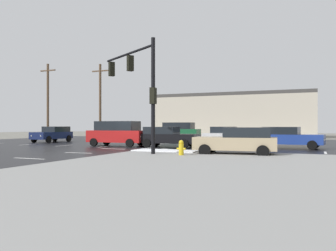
# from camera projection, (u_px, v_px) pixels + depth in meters

# --- Properties ---
(ground_plane) EXTENTS (120.00, 120.00, 0.00)m
(ground_plane) POSITION_uv_depth(u_px,v_px,m) (127.00, 148.00, 26.99)
(ground_plane) COLOR slate
(road_asphalt) EXTENTS (44.00, 44.00, 0.02)m
(road_asphalt) POSITION_uv_depth(u_px,v_px,m) (127.00, 147.00, 26.99)
(road_asphalt) COLOR black
(road_asphalt) RESTS_ON ground_plane
(sidewalk_corner) EXTENTS (18.00, 18.00, 0.14)m
(sidewalk_corner) POSITION_uv_depth(u_px,v_px,m) (267.00, 176.00, 11.26)
(sidewalk_corner) COLOR gray
(sidewalk_corner) RESTS_ON ground_plane
(snow_strip_curbside) EXTENTS (4.00, 1.60, 0.06)m
(snow_strip_curbside) POSITION_uv_depth(u_px,v_px,m) (166.00, 151.00, 21.35)
(snow_strip_curbside) COLOR white
(snow_strip_curbside) RESTS_ON sidewalk_corner
(lane_markings) EXTENTS (36.15, 36.15, 0.01)m
(lane_markings) POSITION_uv_depth(u_px,v_px,m) (132.00, 149.00, 25.25)
(lane_markings) COLOR silver
(lane_markings) RESTS_ON road_asphalt
(traffic_signal_mast) EXTENTS (5.13, 3.42, 6.41)m
(traffic_signal_mast) POSITION_uv_depth(u_px,v_px,m) (139.00, 79.00, 20.56)
(traffic_signal_mast) COLOR black
(traffic_signal_mast) RESTS_ON sidewalk_corner
(fire_hydrant) EXTENTS (0.48, 0.26, 0.79)m
(fire_hydrant) POSITION_uv_depth(u_px,v_px,m) (181.00, 148.00, 18.41)
(fire_hydrant) COLOR gold
(fire_hydrant) RESTS_ON sidewalk_corner
(strip_building_background) EXTENTS (23.81, 8.00, 6.55)m
(strip_building_background) POSITION_uv_depth(u_px,v_px,m) (234.00, 115.00, 53.85)
(strip_building_background) COLOR #BCB29E
(strip_building_background) RESTS_ON ground_plane
(sedan_tan) EXTENTS (4.66, 2.38, 1.58)m
(sedan_tan) POSITION_uv_depth(u_px,v_px,m) (238.00, 141.00, 19.40)
(sedan_tan) COLOR tan
(sedan_tan) RESTS_ON road_asphalt
(suv_green) EXTENTS (4.89, 2.30, 2.03)m
(suv_green) POSITION_uv_depth(u_px,v_px,m) (179.00, 131.00, 40.24)
(suv_green) COLOR #195933
(suv_green) RESTS_ON road_asphalt
(sedan_blue) EXTENTS (4.66, 2.38, 1.58)m
(sedan_blue) POSITION_uv_depth(u_px,v_px,m) (288.00, 137.00, 25.57)
(sedan_blue) COLOR navy
(sedan_blue) RESTS_ON road_asphalt
(sedan_black) EXTENTS (4.56, 2.07, 1.58)m
(sedan_black) POSITION_uv_depth(u_px,v_px,m) (168.00, 136.00, 27.10)
(sedan_black) COLOR black
(sedan_black) RESTS_ON road_asphalt
(sedan_navy) EXTENTS (2.08, 4.56, 1.58)m
(sedan_navy) POSITION_uv_depth(u_px,v_px,m) (53.00, 134.00, 35.78)
(sedan_navy) COLOR #141E47
(sedan_navy) RESTS_ON road_asphalt
(suv_red) EXTENTS (4.88, 2.28, 2.03)m
(suv_red) POSITION_uv_depth(u_px,v_px,m) (118.00, 133.00, 28.48)
(suv_red) COLOR #B21919
(suv_red) RESTS_ON road_asphalt
(sedan_white) EXTENTS (2.38, 4.66, 1.58)m
(sedan_white) POSITION_uv_depth(u_px,v_px,m) (222.00, 135.00, 30.89)
(sedan_white) COLOR white
(sedan_white) RESTS_ON road_asphalt
(utility_pole_far) EXTENTS (2.20, 0.28, 9.12)m
(utility_pole_far) POSITION_uv_depth(u_px,v_px,m) (48.00, 100.00, 42.00)
(utility_pole_far) COLOR brown
(utility_pole_far) RESTS_ON ground_plane
(utility_pole_distant) EXTENTS (2.20, 0.28, 8.88)m
(utility_pole_distant) POSITION_uv_depth(u_px,v_px,m) (100.00, 100.00, 40.79)
(utility_pole_distant) COLOR brown
(utility_pole_distant) RESTS_ON ground_plane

